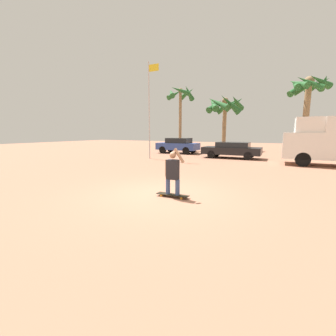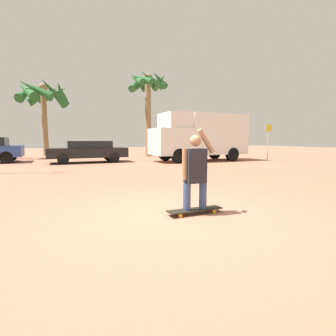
{
  "view_description": "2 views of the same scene",
  "coord_description": "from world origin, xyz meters",
  "px_view_note": "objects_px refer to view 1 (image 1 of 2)",
  "views": [
    {
      "loc": [
        3.41,
        -6.38,
        2.05
      ],
      "look_at": [
        0.17,
        0.05,
        0.9
      ],
      "focal_mm": 24.0,
      "sensor_mm": 36.0,
      "label": 1
    },
    {
      "loc": [
        -1.91,
        -4.27,
        1.38
      ],
      "look_at": [
        0.26,
        0.74,
        0.77
      ],
      "focal_mm": 28.0,
      "sensor_mm": 36.0,
      "label": 2
    }
  ],
  "objects_px": {
    "person_skateboarder": "(173,171)",
    "palm_tree_near_van": "(308,91)",
    "palm_tree_far_left": "(180,97)",
    "palm_tree_center_background": "(225,106)",
    "parked_car_blue": "(178,145)",
    "flagpole": "(150,106)",
    "skateboard": "(173,195)",
    "parked_car_black": "(232,149)"
  },
  "relations": [
    {
      "from": "parked_car_black",
      "to": "parked_car_blue",
      "type": "bearing_deg",
      "value": 160.87
    },
    {
      "from": "skateboard",
      "to": "parked_car_blue",
      "type": "xyz_separation_m",
      "value": [
        -6.06,
        13.91,
        0.72
      ]
    },
    {
      "from": "palm_tree_near_van",
      "to": "flagpole",
      "type": "distance_m",
      "value": 12.98
    },
    {
      "from": "parked_car_blue",
      "to": "palm_tree_far_left",
      "type": "height_order",
      "value": "palm_tree_far_left"
    },
    {
      "from": "skateboard",
      "to": "palm_tree_far_left",
      "type": "xyz_separation_m",
      "value": [
        -7.45,
        17.53,
        5.81
      ]
    },
    {
      "from": "person_skateboarder",
      "to": "parked_car_black",
      "type": "height_order",
      "value": "person_skateboarder"
    },
    {
      "from": "flagpole",
      "to": "palm_tree_near_van",
      "type": "bearing_deg",
      "value": 33.78
    },
    {
      "from": "palm_tree_far_left",
      "to": "parked_car_blue",
      "type": "bearing_deg",
      "value": -69.04
    },
    {
      "from": "palm_tree_near_van",
      "to": "palm_tree_far_left",
      "type": "bearing_deg",
      "value": 172.4
    },
    {
      "from": "palm_tree_near_van",
      "to": "palm_tree_center_background",
      "type": "xyz_separation_m",
      "value": [
        -7.6,
        3.84,
        -0.4
      ]
    },
    {
      "from": "palm_tree_center_background",
      "to": "palm_tree_near_van",
      "type": "bearing_deg",
      "value": -26.84
    },
    {
      "from": "skateboard",
      "to": "palm_tree_far_left",
      "type": "relative_size",
      "value": 0.15
    },
    {
      "from": "skateboard",
      "to": "palm_tree_far_left",
      "type": "distance_m",
      "value": 19.91
    },
    {
      "from": "parked_car_black",
      "to": "person_skateboarder",
      "type": "bearing_deg",
      "value": -87.55
    },
    {
      "from": "skateboard",
      "to": "parked_car_blue",
      "type": "relative_size",
      "value": 0.27
    },
    {
      "from": "palm_tree_far_left",
      "to": "parked_car_black",
      "type": "bearing_deg",
      "value": -38.63
    },
    {
      "from": "skateboard",
      "to": "parked_car_blue",
      "type": "bearing_deg",
      "value": 113.55
    },
    {
      "from": "skateboard",
      "to": "palm_tree_far_left",
      "type": "bearing_deg",
      "value": 113.02
    },
    {
      "from": "palm_tree_near_van",
      "to": "person_skateboarder",
      "type": "bearing_deg",
      "value": -106.16
    },
    {
      "from": "palm_tree_center_background",
      "to": "palm_tree_far_left",
      "type": "height_order",
      "value": "palm_tree_far_left"
    },
    {
      "from": "skateboard",
      "to": "palm_tree_near_van",
      "type": "bearing_deg",
      "value": 73.85
    },
    {
      "from": "person_skateboarder",
      "to": "palm_tree_near_van",
      "type": "xyz_separation_m",
      "value": [
        4.61,
        15.92,
        4.51
      ]
    },
    {
      "from": "person_skateboarder",
      "to": "parked_car_blue",
      "type": "bearing_deg",
      "value": 113.55
    },
    {
      "from": "skateboard",
      "to": "parked_car_black",
      "type": "bearing_deg",
      "value": 92.46
    },
    {
      "from": "palm_tree_far_left",
      "to": "palm_tree_near_van",
      "type": "bearing_deg",
      "value": -7.6
    },
    {
      "from": "parked_car_black",
      "to": "palm_tree_near_van",
      "type": "bearing_deg",
      "value": 37.5
    },
    {
      "from": "skateboard",
      "to": "palm_tree_near_van",
      "type": "xyz_separation_m",
      "value": [
        4.61,
        15.92,
        5.28
      ]
    },
    {
      "from": "person_skateboarder",
      "to": "skateboard",
      "type": "bearing_deg",
      "value": -0.0
    },
    {
      "from": "palm_tree_far_left",
      "to": "flagpole",
      "type": "relative_size",
      "value": 0.99
    },
    {
      "from": "parked_car_black",
      "to": "palm_tree_far_left",
      "type": "bearing_deg",
      "value": 141.37
    },
    {
      "from": "parked_car_blue",
      "to": "palm_tree_near_van",
      "type": "height_order",
      "value": "palm_tree_near_van"
    },
    {
      "from": "palm_tree_near_van",
      "to": "flagpole",
      "type": "height_order",
      "value": "flagpole"
    },
    {
      "from": "palm_tree_far_left",
      "to": "person_skateboarder",
      "type": "bearing_deg",
      "value": -66.98
    },
    {
      "from": "parked_car_blue",
      "to": "palm_tree_center_background",
      "type": "distance_m",
      "value": 7.81
    },
    {
      "from": "person_skateboarder",
      "to": "flagpole",
      "type": "relative_size",
      "value": 0.21
    },
    {
      "from": "parked_car_black",
      "to": "flagpole",
      "type": "bearing_deg",
      "value": -149.93
    },
    {
      "from": "palm_tree_center_background",
      "to": "palm_tree_far_left",
      "type": "bearing_deg",
      "value": -153.4
    },
    {
      "from": "palm_tree_center_background",
      "to": "flagpole",
      "type": "bearing_deg",
      "value": -105.89
    },
    {
      "from": "skateboard",
      "to": "flagpole",
      "type": "xyz_separation_m",
      "value": [
        -6.12,
        8.74,
        3.94
      ]
    },
    {
      "from": "person_skateboarder",
      "to": "flagpole",
      "type": "height_order",
      "value": "flagpole"
    },
    {
      "from": "palm_tree_near_van",
      "to": "parked_car_blue",
      "type": "bearing_deg",
      "value": -169.34
    },
    {
      "from": "person_skateboarder",
      "to": "palm_tree_center_background",
      "type": "relative_size",
      "value": 0.24
    }
  ]
}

